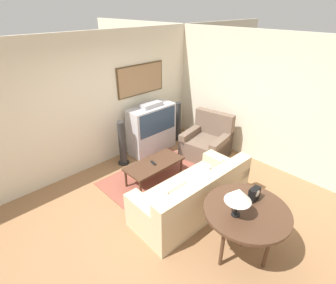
# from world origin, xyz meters

# --- Properties ---
(ground_plane) EXTENTS (12.00, 12.00, 0.00)m
(ground_plane) POSITION_xyz_m (0.00, 0.00, 0.00)
(ground_plane) COLOR #8E6642
(wall_back) EXTENTS (12.00, 0.10, 2.70)m
(wall_back) POSITION_xyz_m (0.02, 2.13, 1.35)
(wall_back) COLOR beige
(wall_back) RESTS_ON ground_plane
(wall_right) EXTENTS (0.06, 12.00, 2.70)m
(wall_right) POSITION_xyz_m (2.63, 0.00, 1.35)
(wall_right) COLOR beige
(wall_right) RESTS_ON ground_plane
(area_rug) EXTENTS (2.06, 1.55, 0.01)m
(area_rug) POSITION_xyz_m (0.53, 0.75, 0.01)
(area_rug) COLOR brown
(area_rug) RESTS_ON ground_plane
(tv) EXTENTS (1.13, 0.46, 1.18)m
(tv) POSITION_xyz_m (1.22, 1.76, 0.56)
(tv) COLOR #B7B7BC
(tv) RESTS_ON ground_plane
(couch) EXTENTS (2.06, 0.93, 0.83)m
(couch) POSITION_xyz_m (0.33, -0.29, 0.30)
(couch) COLOR #CCB289
(couch) RESTS_ON ground_plane
(armchair) EXTENTS (1.02, 1.05, 0.97)m
(armchair) POSITION_xyz_m (1.95, 0.70, 0.31)
(armchair) COLOR brown
(armchair) RESTS_ON ground_plane
(coffee_table) EXTENTS (1.15, 0.54, 0.41)m
(coffee_table) POSITION_xyz_m (0.44, 0.79, 0.37)
(coffee_table) COLOR #472D1E
(coffee_table) RESTS_ON ground_plane
(console_table) EXTENTS (1.12, 1.12, 0.75)m
(console_table) POSITION_xyz_m (0.21, -1.31, 0.69)
(console_table) COLOR #472D1E
(console_table) RESTS_ON ground_plane
(table_lamp) EXTENTS (0.33, 0.33, 0.41)m
(table_lamp) POSITION_xyz_m (0.02, -1.25, 1.07)
(table_lamp) COLOR black
(table_lamp) RESTS_ON console_table
(mantel_clock) EXTENTS (0.17, 0.10, 0.19)m
(mantel_clock) POSITION_xyz_m (0.45, -1.25, 0.85)
(mantel_clock) COLOR black
(mantel_clock) RESTS_ON console_table
(remote) EXTENTS (0.07, 0.17, 0.02)m
(remote) POSITION_xyz_m (0.41, 0.78, 0.42)
(remote) COLOR black
(remote) RESTS_ON coffee_table
(speaker_tower_left) EXTENTS (0.25, 0.25, 0.98)m
(speaker_tower_left) POSITION_xyz_m (0.37, 1.74, 0.46)
(speaker_tower_left) COLOR black
(speaker_tower_left) RESTS_ON ground_plane
(speaker_tower_right) EXTENTS (0.25, 0.25, 0.98)m
(speaker_tower_right) POSITION_xyz_m (2.07, 1.74, 0.46)
(speaker_tower_right) COLOR black
(speaker_tower_right) RESTS_ON ground_plane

